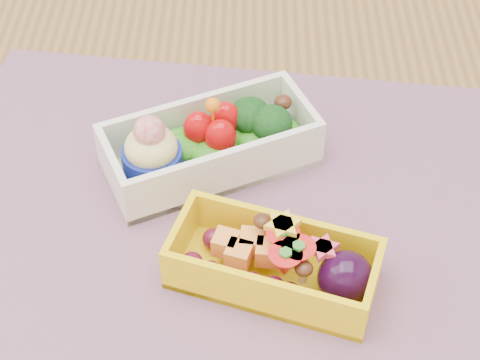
{
  "coord_description": "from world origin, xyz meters",
  "views": [
    {
      "loc": [
        -0.04,
        -0.4,
        1.22
      ],
      "look_at": [
        -0.04,
        0.02,
        0.79
      ],
      "focal_mm": 59.8,
      "sensor_mm": 36.0,
      "label": 1
    }
  ],
  "objects_px": {
    "placemat": "(230,219)",
    "bento_white": "(209,144)",
    "bento_yellow": "(278,263)",
    "table": "(289,308)"
  },
  "relations": [
    {
      "from": "table",
      "to": "bento_white",
      "type": "xyz_separation_m",
      "value": [
        -0.07,
        0.07,
        0.13
      ]
    },
    {
      "from": "placemat",
      "to": "bento_yellow",
      "type": "relative_size",
      "value": 3.04
    },
    {
      "from": "placemat",
      "to": "bento_white",
      "type": "relative_size",
      "value": 2.61
    },
    {
      "from": "bento_yellow",
      "to": "table",
      "type": "bearing_deg",
      "value": 91.18
    },
    {
      "from": "table",
      "to": "bento_yellow",
      "type": "height_order",
      "value": "bento_yellow"
    },
    {
      "from": "placemat",
      "to": "bento_yellow",
      "type": "xyz_separation_m",
      "value": [
        0.04,
        -0.06,
        0.02
      ]
    },
    {
      "from": "bento_white",
      "to": "bento_yellow",
      "type": "bearing_deg",
      "value": -90.5
    },
    {
      "from": "placemat",
      "to": "bento_white",
      "type": "distance_m",
      "value": 0.07
    },
    {
      "from": "bento_yellow",
      "to": "placemat",
      "type": "bearing_deg",
      "value": 137.87
    },
    {
      "from": "placemat",
      "to": "bento_white",
      "type": "bearing_deg",
      "value": 107.48
    }
  ]
}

